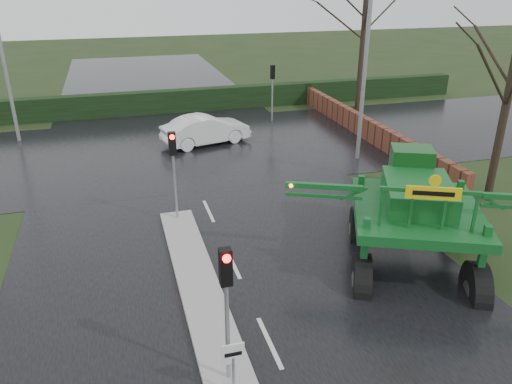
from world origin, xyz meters
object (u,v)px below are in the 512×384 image
object	(u,v)px
keep_left_sign	(233,361)
street_light_right	(362,37)
white_sedan	(206,144)
crop_sprayer	(367,215)
street_light_left_far	(4,30)
traffic_signal_near	(226,288)
traffic_signal_mid	(173,157)
traffic_signal_far	(272,80)

from	to	relation	value
keep_left_sign	street_light_right	world-z (taller)	street_light_right
street_light_right	white_sedan	xyz separation A→B (m)	(-6.64, 4.50, -5.99)
crop_sprayer	white_sedan	world-z (taller)	crop_sprayer
street_light_left_far	crop_sprayer	distance (m)	21.86
keep_left_sign	white_sedan	xyz separation A→B (m)	(2.86, 18.00, -1.06)
traffic_signal_near	white_sedan	bearing A→B (deg)	80.74
traffic_signal_mid	traffic_signal_far	size ratio (longest dim) A/B	1.00
keep_left_sign	street_light_left_far	distance (m)	23.11
keep_left_sign	street_light_right	xyz separation A→B (m)	(9.49, 13.50, 4.93)
traffic_signal_mid	street_light_left_far	size ratio (longest dim) A/B	0.35
white_sedan	traffic_signal_far	bearing A→B (deg)	-69.12
traffic_signal_far	white_sedan	world-z (taller)	traffic_signal_far
street_light_right	traffic_signal_far	bearing A→B (deg)	101.95
crop_sprayer	traffic_signal_mid	bearing A→B (deg)	156.02
traffic_signal_near	crop_sprayer	bearing A→B (deg)	31.51
street_light_left_far	crop_sprayer	xyz separation A→B (m)	(11.78, -18.01, -3.79)
traffic_signal_mid	crop_sprayer	xyz separation A→B (m)	(4.89, -5.50, -0.39)
traffic_signal_far	traffic_signal_near	bearing A→B (deg)	69.64
keep_left_sign	street_light_right	size ratio (longest dim) A/B	0.14
keep_left_sign	white_sedan	distance (m)	18.26
keep_left_sign	traffic_signal_near	xyz separation A→B (m)	(0.00, 0.49, 1.53)
white_sedan	street_light_right	bearing A→B (deg)	-138.60
street_light_left_far	white_sedan	world-z (taller)	street_light_left_far
keep_left_sign	crop_sprayer	xyz separation A→B (m)	(4.89, 3.49, 1.14)
traffic_signal_near	street_light_right	world-z (taller)	street_light_right
traffic_signal_near	traffic_signal_mid	xyz separation A→B (m)	(0.00, 8.50, 0.00)
traffic_signal_mid	street_light_left_far	xyz separation A→B (m)	(-6.89, 12.51, 3.40)
traffic_signal_mid	traffic_signal_far	bearing A→B (deg)	58.07
traffic_signal_mid	crop_sprayer	distance (m)	7.37
traffic_signal_mid	crop_sprayer	world-z (taller)	crop_sprayer
traffic_signal_mid	white_sedan	distance (m)	9.80
traffic_signal_near	traffic_signal_mid	world-z (taller)	same
traffic_signal_near	traffic_signal_far	size ratio (longest dim) A/B	1.00
traffic_signal_mid	street_light_right	xyz separation A→B (m)	(9.49, 4.51, 3.40)
traffic_signal_near	street_light_right	distance (m)	16.46
keep_left_sign	street_light_left_far	world-z (taller)	street_light_left_far
street_light_left_far	white_sedan	xyz separation A→B (m)	(9.75, -3.50, -5.99)
street_light_left_far	traffic_signal_far	bearing A→B (deg)	0.03
traffic_signal_far	street_light_left_far	xyz separation A→B (m)	(-14.69, -0.01, 3.40)
keep_left_sign	traffic_signal_near	bearing A→B (deg)	90.00
traffic_signal_far	crop_sprayer	distance (m)	18.26
traffic_signal_near	street_light_right	xyz separation A→B (m)	(9.49, 13.01, 3.40)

